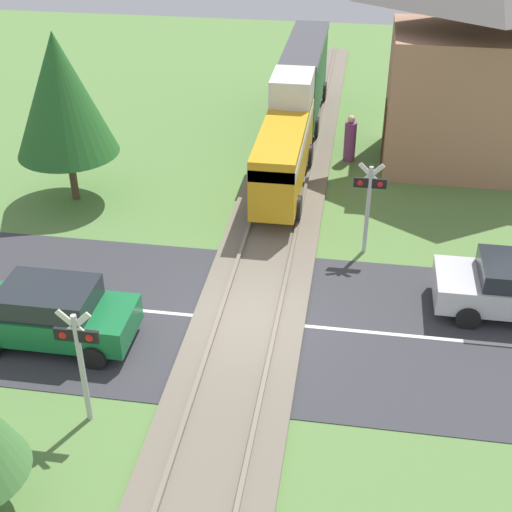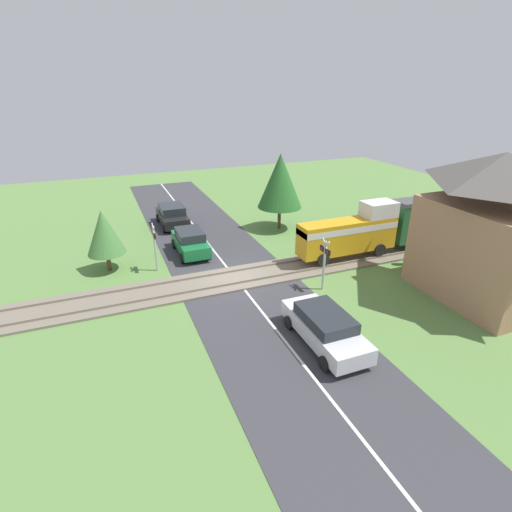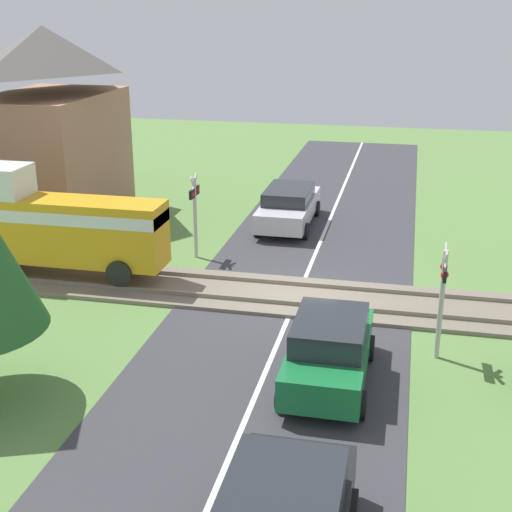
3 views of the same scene
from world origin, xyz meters
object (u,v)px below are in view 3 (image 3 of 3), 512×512
station_building (51,127)px  crossing_signal_west_approach (443,287)px  car_near_crossing (329,349)px  pedestrian_by_station (8,228)px  crossing_signal_east_approach (195,204)px  car_far_side (289,206)px

station_building → crossing_signal_west_approach: bearing=-122.2°
car_near_crossing → crossing_signal_west_approach: (1.72, -2.36, 1.00)m
station_building → pedestrian_by_station: (-4.19, -0.33, -2.71)m
crossing_signal_west_approach → car_near_crossing: bearing=126.0°
station_building → pedestrian_by_station: bearing=-175.6°
car_near_crossing → crossing_signal_east_approach: (7.21, 5.24, 1.00)m
pedestrian_by_station → station_building: bearing=4.4°
crossing_signal_east_approach → pedestrian_by_station: bearing=96.5°
car_far_side → crossing_signal_west_approach: crossing_signal_west_approach is taller
crossing_signal_east_approach → pedestrian_by_station: crossing_signal_east_approach is taller
crossing_signal_east_approach → station_building: size_ratio=0.39×
pedestrian_by_station → car_far_side: bearing=-61.1°
crossing_signal_west_approach → pedestrian_by_station: size_ratio=1.64×
crossing_signal_east_approach → pedestrian_by_station: size_ratio=1.64×
pedestrian_by_station → crossing_signal_west_approach: bearing=-108.9°
car_far_side → crossing_signal_east_approach: 4.83m
station_building → car_near_crossing: bearing=-131.9°
car_near_crossing → pedestrian_by_station: size_ratio=2.30×
car_far_side → station_building: (-0.61, 9.02, 2.71)m
car_near_crossing → car_far_side: size_ratio=0.85×
car_near_crossing → station_building: station_building is taller
car_far_side → crossing_signal_west_approach: 10.97m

